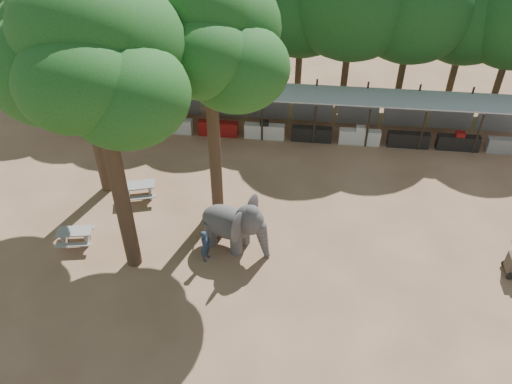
# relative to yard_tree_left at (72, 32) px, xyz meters

# --- Properties ---
(ground) EXTENTS (100.00, 100.00, 0.00)m
(ground) POSITION_rel_yard_tree_left_xyz_m (9.13, -7.19, -8.20)
(ground) COLOR brown
(ground) RESTS_ON ground
(vendor_stalls) EXTENTS (28.00, 2.99, 2.80)m
(vendor_stalls) POSITION_rel_yard_tree_left_xyz_m (9.13, 6.65, -7.02)
(vendor_stalls) COLOR #A1A5A9
(vendor_stalls) RESTS_ON ground
(yard_tree_left) EXTENTS (7.10, 6.90, 11.02)m
(yard_tree_left) POSITION_rel_yard_tree_left_xyz_m (0.00, 0.00, 0.00)
(yard_tree_left) COLOR #332316
(yard_tree_left) RESTS_ON ground
(yard_tree_center) EXTENTS (7.10, 6.90, 12.04)m
(yard_tree_center) POSITION_rel_yard_tree_left_xyz_m (3.00, -5.00, 1.01)
(yard_tree_center) COLOR #332316
(yard_tree_center) RESTS_ON ground
(yard_tree_back) EXTENTS (7.10, 6.90, 11.36)m
(yard_tree_back) POSITION_rel_yard_tree_left_xyz_m (6.00, -1.00, 0.34)
(yard_tree_back) COLOR #332316
(yard_tree_back) RESTS_ON ground
(backdrop_trees) EXTENTS (46.46, 5.95, 8.33)m
(backdrop_trees) POSITION_rel_yard_tree_left_xyz_m (9.13, 11.81, -2.69)
(backdrop_trees) COLOR #332316
(backdrop_trees) RESTS_ON ground
(elephant) EXTENTS (3.46, 2.62, 2.57)m
(elephant) POSITION_rel_yard_tree_left_xyz_m (7.36, -3.66, -6.91)
(elephant) COLOR #403E3D
(elephant) RESTS_ON ground
(handler) EXTENTS (0.54, 0.66, 1.59)m
(handler) POSITION_rel_yard_tree_left_xyz_m (6.22, -4.65, -7.41)
(handler) COLOR #26384C
(handler) RESTS_ON ground
(picnic_table_near) EXTENTS (1.75, 1.63, 0.76)m
(picnic_table_near) POSITION_rel_yard_tree_left_xyz_m (0.17, -4.34, -7.70)
(picnic_table_near) COLOR gray
(picnic_table_near) RESTS_ON ground
(picnic_table_far) EXTENTS (2.02, 1.91, 0.83)m
(picnic_table_far) POSITION_rel_yard_tree_left_xyz_m (2.02, -0.77, -7.66)
(picnic_table_far) COLOR gray
(picnic_table_far) RESTS_ON ground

